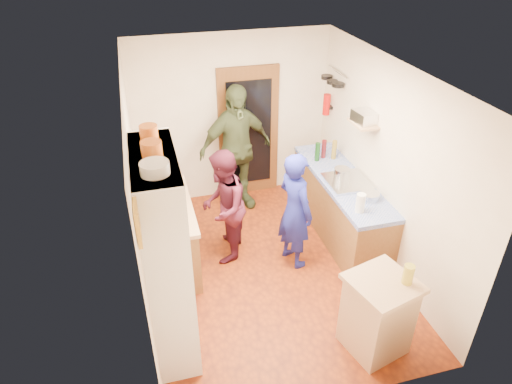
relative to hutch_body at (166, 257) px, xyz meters
name	(u,v)px	position (x,y,z in m)	size (l,w,h in m)	color
floor	(268,268)	(1.30, 0.80, -1.11)	(3.00, 4.00, 0.02)	#92350D
ceiling	(272,71)	(1.30, 0.80, 1.51)	(3.00, 4.00, 0.02)	silver
wall_back	(232,119)	(1.30, 2.81, 0.20)	(3.00, 0.02, 2.60)	silver
wall_front	(341,303)	(1.30, -1.21, 0.20)	(3.00, 0.02, 2.60)	silver
wall_left	(137,200)	(-0.21, 0.80, 0.20)	(0.02, 4.00, 2.60)	silver
wall_right	(386,166)	(2.81, 0.80, 0.20)	(0.02, 4.00, 2.60)	silver
door_frame	(249,133)	(1.55, 2.77, -0.05)	(0.95, 0.06, 2.10)	brown
door_glass	(249,134)	(1.55, 2.74, -0.05)	(0.70, 0.02, 1.70)	black
hutch_body	(166,257)	(0.00, 0.00, 0.00)	(0.40, 1.20, 2.20)	white
hutch_top_shelf	(153,159)	(0.00, 0.00, 1.08)	(0.40, 1.14, 0.04)	white
plate_stack	(155,168)	(0.00, -0.31, 1.15)	(0.24, 0.24, 0.10)	white
orange_pot_a	(152,149)	(0.00, -0.01, 1.17)	(0.18, 0.18, 0.14)	orange
orange_pot_b	(149,133)	(0.00, 0.33, 1.17)	(0.17, 0.17, 0.15)	orange
left_counter_base	(169,236)	(0.10, 1.25, -0.68)	(0.60, 1.40, 0.85)	brown
left_counter_top	(166,207)	(0.10, 1.25, -0.23)	(0.64, 1.44, 0.05)	tan
toaster	(173,218)	(0.15, 0.84, -0.12)	(0.21, 0.14, 0.16)	white
kettle	(161,203)	(0.05, 1.17, -0.12)	(0.15, 0.15, 0.17)	white
orange_bowl	(171,197)	(0.18, 1.36, -0.16)	(0.18, 0.18, 0.08)	orange
chopping_board	(163,183)	(0.12, 1.79, -0.19)	(0.30, 0.22, 0.03)	tan
right_counter_base	(340,208)	(2.50, 1.30, -0.68)	(0.60, 2.20, 0.84)	brown
right_counter_top	(343,180)	(2.50, 1.30, -0.23)	(0.62, 2.22, 0.06)	#0725A8
hob	(347,182)	(2.50, 1.16, -0.18)	(0.55, 0.58, 0.04)	silver
pot_on_hob	(342,173)	(2.45, 1.26, -0.09)	(0.21, 0.21, 0.14)	silver
bottle_a	(317,152)	(2.35, 1.88, -0.06)	(0.07, 0.07, 0.28)	#143F14
bottle_b	(324,149)	(2.48, 1.96, -0.06)	(0.07, 0.07, 0.27)	#591419
bottle_c	(334,150)	(2.61, 1.88, -0.06)	(0.07, 0.07, 0.28)	olive
paper_towel	(360,203)	(2.35, 0.50, -0.08)	(0.11, 0.11, 0.24)	white
mixing_bowl	(370,196)	(2.60, 0.72, -0.15)	(0.24, 0.24, 0.09)	silver
island_base	(377,316)	(2.02, -0.70, -0.67)	(0.55, 0.55, 0.86)	tan
island_top	(383,283)	(2.02, -0.70, -0.22)	(0.62, 0.62, 0.05)	tan
cutting_board	(376,281)	(1.96, -0.67, -0.21)	(0.35, 0.28, 0.02)	white
oil_jar	(408,274)	(2.23, -0.77, -0.09)	(0.10, 0.10, 0.21)	#AD9E2D
pan_rail	(338,72)	(2.76, 2.33, 0.95)	(0.02, 0.02, 0.65)	silver
pan_hang_a	(338,85)	(2.70, 2.15, 0.82)	(0.18, 0.18, 0.05)	black
pan_hang_b	(332,82)	(2.70, 2.35, 0.80)	(0.16, 0.16, 0.05)	black
pan_hang_c	(327,77)	(2.70, 2.55, 0.81)	(0.17, 0.17, 0.05)	black
wall_shelf	(363,124)	(2.67, 1.25, 0.60)	(0.26, 0.42, 0.03)	tan
radio	(364,117)	(2.67, 1.25, 0.69)	(0.22, 0.30, 0.15)	silver
ext_bracket	(330,107)	(2.77, 2.50, 0.35)	(0.06, 0.10, 0.04)	black
fire_extinguisher	(327,104)	(2.71, 2.50, 0.40)	(0.11, 0.11, 0.32)	red
picture_frame	(138,223)	(-0.18, -0.75, 0.95)	(0.03, 0.25, 0.30)	gold
person_hob	(298,211)	(1.70, 0.86, -0.31)	(0.58, 0.38, 1.59)	navy
person_left	(226,206)	(0.85, 1.24, -0.33)	(0.75, 0.59, 1.55)	#451424
person_back	(237,149)	(1.27, 2.39, -0.11)	(1.16, 0.48, 1.98)	#374227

